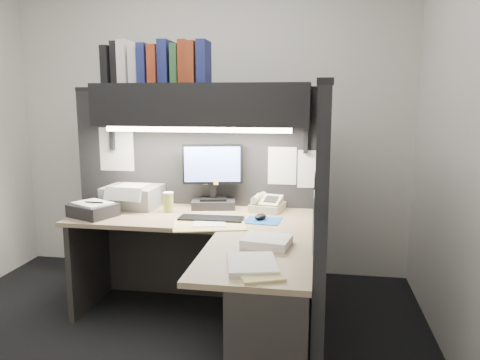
{
  "coord_description": "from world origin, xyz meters",
  "views": [
    {
      "loc": [
        0.96,
        -2.54,
        1.55
      ],
      "look_at": [
        0.45,
        0.51,
        1.0
      ],
      "focal_mm": 35.0,
      "sensor_mm": 36.0,
      "label": 1
    }
  ],
  "objects_px": {
    "overhead_shelf": "(201,105)",
    "monitor": "(213,183)",
    "telephone": "(267,205)",
    "printer": "(133,196)",
    "notebook_stack": "(93,210)",
    "keyboard": "(211,219)",
    "desk": "(222,288)",
    "coffee_cup": "(168,203)"
  },
  "relations": [
    {
      "from": "desk",
      "to": "printer",
      "type": "relative_size",
      "value": 4.27
    },
    {
      "from": "telephone",
      "to": "monitor",
      "type": "bearing_deg",
      "value": -170.87
    },
    {
      "from": "desk",
      "to": "keyboard",
      "type": "height_order",
      "value": "keyboard"
    },
    {
      "from": "keyboard",
      "to": "coffee_cup",
      "type": "xyz_separation_m",
      "value": [
        -0.36,
        0.18,
        0.06
      ]
    },
    {
      "from": "desk",
      "to": "monitor",
      "type": "distance_m",
      "value": 0.96
    },
    {
      "from": "overhead_shelf",
      "to": "printer",
      "type": "height_order",
      "value": "overhead_shelf"
    },
    {
      "from": "desk",
      "to": "coffee_cup",
      "type": "xyz_separation_m",
      "value": [
        -0.52,
        0.63,
        0.36
      ]
    },
    {
      "from": "overhead_shelf",
      "to": "monitor",
      "type": "xyz_separation_m",
      "value": [
        0.07,
        0.05,
        -0.58
      ]
    },
    {
      "from": "monitor",
      "to": "keyboard",
      "type": "relative_size",
      "value": 1.11
    },
    {
      "from": "monitor",
      "to": "coffee_cup",
      "type": "distance_m",
      "value": 0.36
    },
    {
      "from": "desk",
      "to": "notebook_stack",
      "type": "bearing_deg",
      "value": 157.06
    },
    {
      "from": "overhead_shelf",
      "to": "keyboard",
      "type": "xyz_separation_m",
      "value": [
        0.13,
        -0.3,
        -0.76
      ]
    },
    {
      "from": "telephone",
      "to": "printer",
      "type": "distance_m",
      "value": 1.02
    },
    {
      "from": "coffee_cup",
      "to": "keyboard",
      "type": "bearing_deg",
      "value": -26.64
    },
    {
      "from": "overhead_shelf",
      "to": "telephone",
      "type": "height_order",
      "value": "overhead_shelf"
    },
    {
      "from": "monitor",
      "to": "printer",
      "type": "height_order",
      "value": "monitor"
    },
    {
      "from": "notebook_stack",
      "to": "desk",
      "type": "bearing_deg",
      "value": -22.94
    },
    {
      "from": "keyboard",
      "to": "coffee_cup",
      "type": "distance_m",
      "value": 0.4
    },
    {
      "from": "desk",
      "to": "notebook_stack",
      "type": "relative_size",
      "value": 5.87
    },
    {
      "from": "telephone",
      "to": "printer",
      "type": "bearing_deg",
      "value": -166.77
    },
    {
      "from": "coffee_cup",
      "to": "notebook_stack",
      "type": "height_order",
      "value": "coffee_cup"
    },
    {
      "from": "desk",
      "to": "monitor",
      "type": "relative_size",
      "value": 3.52
    },
    {
      "from": "notebook_stack",
      "to": "monitor",
      "type": "bearing_deg",
      "value": 26.01
    },
    {
      "from": "printer",
      "to": "notebook_stack",
      "type": "distance_m",
      "value": 0.37
    },
    {
      "from": "printer",
      "to": "monitor",
      "type": "bearing_deg",
      "value": 8.33
    },
    {
      "from": "keyboard",
      "to": "printer",
      "type": "distance_m",
      "value": 0.75
    },
    {
      "from": "telephone",
      "to": "coffee_cup",
      "type": "bearing_deg",
      "value": -155.87
    },
    {
      "from": "desk",
      "to": "overhead_shelf",
      "type": "relative_size",
      "value": 1.1
    },
    {
      "from": "coffee_cup",
      "to": "monitor",
      "type": "bearing_deg",
      "value": 30.6
    },
    {
      "from": "keyboard",
      "to": "overhead_shelf",
      "type": "bearing_deg",
      "value": 113.64
    },
    {
      "from": "printer",
      "to": "notebook_stack",
      "type": "height_order",
      "value": "printer"
    },
    {
      "from": "overhead_shelf",
      "to": "desk",
      "type": "bearing_deg",
      "value": -68.21
    },
    {
      "from": "overhead_shelf",
      "to": "printer",
      "type": "relative_size",
      "value": 3.9
    },
    {
      "from": "keyboard",
      "to": "telephone",
      "type": "bearing_deg",
      "value": 43.74
    },
    {
      "from": "printer",
      "to": "telephone",
      "type": "bearing_deg",
      "value": 5.59
    },
    {
      "from": "monitor",
      "to": "printer",
      "type": "xyz_separation_m",
      "value": [
        -0.61,
        -0.05,
        -0.11
      ]
    },
    {
      "from": "monitor",
      "to": "telephone",
      "type": "xyz_separation_m",
      "value": [
        0.41,
        -0.02,
        -0.15
      ]
    },
    {
      "from": "keyboard",
      "to": "desk",
      "type": "bearing_deg",
      "value": -69.98
    },
    {
      "from": "telephone",
      "to": "notebook_stack",
      "type": "distance_m",
      "value": 1.24
    },
    {
      "from": "overhead_shelf",
      "to": "keyboard",
      "type": "bearing_deg",
      "value": -66.07
    },
    {
      "from": "coffee_cup",
      "to": "printer",
      "type": "distance_m",
      "value": 0.34
    },
    {
      "from": "desk",
      "to": "coffee_cup",
      "type": "distance_m",
      "value": 0.89
    }
  ]
}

